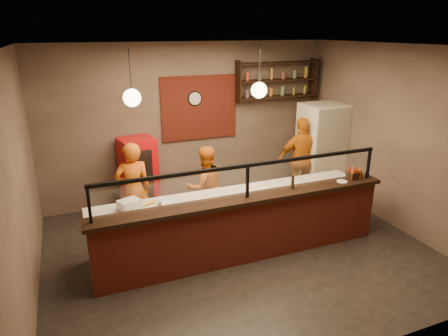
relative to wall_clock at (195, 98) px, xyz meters
name	(u,v)px	position (x,y,z in m)	size (l,w,h in m)	color
floor	(238,250)	(-0.10, -2.46, -2.10)	(6.00, 6.00, 0.00)	black
ceiling	(241,46)	(-0.10, -2.46, 1.10)	(6.00, 6.00, 0.00)	#372D2A
wall_back	(190,123)	(-0.10, 0.04, -0.50)	(6.00, 6.00, 0.00)	#776157
wall_left	(19,184)	(-3.10, -2.46, -0.50)	(5.00, 5.00, 0.00)	#776157
wall_right	(394,138)	(2.90, -2.46, -0.50)	(5.00, 5.00, 0.00)	#776157
wall_front	(345,230)	(-0.10, -4.96, -0.50)	(6.00, 6.00, 0.00)	#776157
brick_patch	(199,108)	(0.10, 0.01, -0.20)	(1.60, 0.04, 1.30)	maroon
service_counter	(246,231)	(-0.10, -2.76, -1.60)	(4.60, 0.25, 1.00)	maroon
counter_ledge	(247,199)	(-0.10, -2.76, -1.07)	(4.70, 0.37, 0.06)	black
worktop_cabinet	(234,221)	(-0.10, -2.26, -1.68)	(4.60, 0.75, 0.85)	gray
worktop	(234,196)	(-0.10, -2.26, -1.23)	(4.60, 0.75, 0.05)	silver
sneeze_guard	(248,178)	(-0.10, -2.76, -0.73)	(4.50, 0.05, 0.52)	white
wall_shelving	(277,80)	(1.80, -0.14, 0.30)	(1.84, 0.28, 0.85)	black
wall_clock	(195,98)	(0.00, 0.00, 0.00)	(0.30, 0.30, 0.04)	black
pendant_left	(132,98)	(-1.60, -2.26, 0.45)	(0.24, 0.24, 0.77)	black
pendant_right	(259,90)	(0.30, -2.26, 0.45)	(0.24, 0.24, 0.77)	black
cook_left	(133,190)	(-1.54, -1.29, -1.26)	(0.61, 0.40, 1.67)	#C85B12
cook_mid	(205,187)	(-0.30, -1.43, -1.34)	(0.73, 0.57, 1.51)	#CE6513
cook_right	(302,160)	(1.95, -1.03, -1.22)	(1.03, 0.43, 1.75)	orange
fridge	(321,150)	(2.50, -0.90, -1.12)	(0.82, 0.77, 1.97)	#EDE9C8
red_cooler	(139,175)	(-1.28, -0.31, -1.36)	(0.63, 0.58, 1.47)	red
pizza_dough	(259,191)	(0.35, -2.28, -1.19)	(0.56, 0.56, 0.01)	beige
prep_tub_a	(168,203)	(-1.20, -2.33, -1.13)	(0.28, 0.22, 0.14)	silver
prep_tub_b	(129,205)	(-1.75, -2.19, -1.13)	(0.30, 0.24, 0.15)	silver
prep_tub_c	(172,208)	(-1.19, -2.52, -1.13)	(0.29, 0.23, 0.14)	white
rolling_pin	(146,204)	(-1.49, -2.15, -1.17)	(0.05, 0.05, 0.32)	gold
condiment_caddy	(354,175)	(1.90, -2.70, -0.98)	(0.21, 0.16, 0.11)	black
pepper_mill	(293,182)	(0.70, -2.71, -0.93)	(0.05, 0.05, 0.22)	black
small_plate	(342,181)	(1.61, -2.77, -1.03)	(0.17, 0.17, 0.01)	silver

